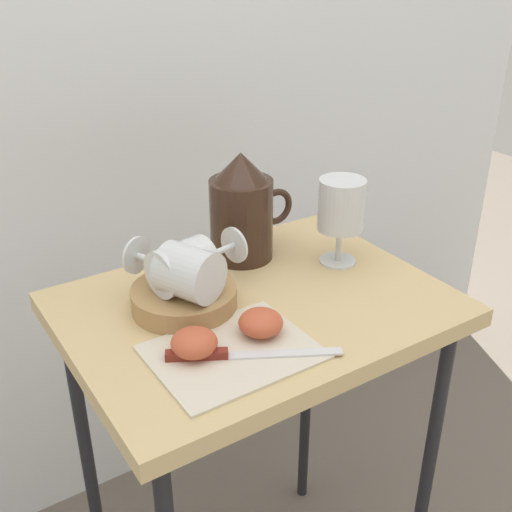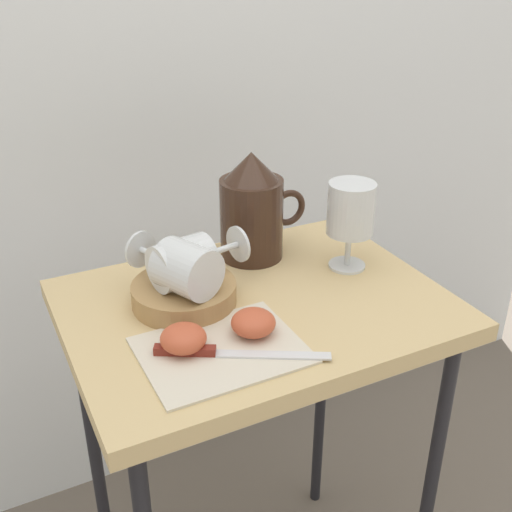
{
  "view_description": "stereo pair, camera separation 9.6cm",
  "coord_description": "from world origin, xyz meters",
  "px_view_note": "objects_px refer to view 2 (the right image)",
  "views": [
    {
      "loc": [
        -0.46,
        -0.72,
        1.25
      ],
      "look_at": [
        0.0,
        0.0,
        0.82
      ],
      "focal_mm": 44.12,
      "sensor_mm": 36.0,
      "label": 1
    },
    {
      "loc": [
        -0.38,
        -0.76,
        1.25
      ],
      "look_at": [
        0.0,
        0.0,
        0.82
      ],
      "focal_mm": 44.12,
      "sensor_mm": 36.0,
      "label": 2
    }
  ],
  "objects_px": {
    "pitcher": "(252,216)",
    "apple_half_right": "(253,323)",
    "apple_half_left": "(183,338)",
    "wine_glass_tipped_near": "(185,268)",
    "wine_glass_upright": "(351,213)",
    "table": "(256,342)",
    "basket_tray": "(184,294)",
    "knife": "(216,352)",
    "wine_glass_tipped_far": "(185,262)"
  },
  "relations": [
    {
      "from": "wine_glass_tipped_far",
      "to": "apple_half_right",
      "type": "relative_size",
      "value": 2.52
    },
    {
      "from": "apple_half_right",
      "to": "knife",
      "type": "bearing_deg",
      "value": -161.03
    },
    {
      "from": "table",
      "to": "wine_glass_tipped_far",
      "type": "relative_size",
      "value": 4.54
    },
    {
      "from": "pitcher",
      "to": "knife",
      "type": "height_order",
      "value": "pitcher"
    },
    {
      "from": "apple_half_left",
      "to": "knife",
      "type": "height_order",
      "value": "apple_half_left"
    },
    {
      "from": "apple_half_right",
      "to": "apple_half_left",
      "type": "bearing_deg",
      "value": 175.72
    },
    {
      "from": "table",
      "to": "wine_glass_tipped_near",
      "type": "relative_size",
      "value": 4.56
    },
    {
      "from": "wine_glass_upright",
      "to": "knife",
      "type": "distance_m",
      "value": 0.35
    },
    {
      "from": "wine_glass_upright",
      "to": "wine_glass_tipped_near",
      "type": "xyz_separation_m",
      "value": [
        -0.3,
        -0.01,
        -0.03
      ]
    },
    {
      "from": "table",
      "to": "apple_half_left",
      "type": "height_order",
      "value": "apple_half_left"
    },
    {
      "from": "wine_glass_tipped_near",
      "to": "wine_glass_tipped_far",
      "type": "bearing_deg",
      "value": 69.28
    },
    {
      "from": "wine_glass_upright",
      "to": "pitcher",
      "type": "bearing_deg",
      "value": 139.01
    },
    {
      "from": "basket_tray",
      "to": "wine_glass_tipped_far",
      "type": "xyz_separation_m",
      "value": [
        0.0,
        0.0,
        0.05
      ]
    },
    {
      "from": "pitcher",
      "to": "knife",
      "type": "relative_size",
      "value": 0.88
    },
    {
      "from": "apple_half_right",
      "to": "pitcher",
      "type": "bearing_deg",
      "value": 64.15
    },
    {
      "from": "basket_tray",
      "to": "apple_half_right",
      "type": "xyz_separation_m",
      "value": [
        0.06,
        -0.13,
        0.0
      ]
    },
    {
      "from": "wine_glass_tipped_near",
      "to": "apple_half_right",
      "type": "height_order",
      "value": "wine_glass_tipped_near"
    },
    {
      "from": "apple_half_left",
      "to": "apple_half_right",
      "type": "xyz_separation_m",
      "value": [
        0.1,
        -0.01,
        0.0
      ]
    },
    {
      "from": "wine_glass_tipped_near",
      "to": "wine_glass_tipped_far",
      "type": "xyz_separation_m",
      "value": [
        0.01,
        0.02,
        -0.0
      ]
    },
    {
      "from": "table",
      "to": "wine_glass_upright",
      "type": "bearing_deg",
      "value": 9.78
    },
    {
      "from": "pitcher",
      "to": "wine_glass_tipped_near",
      "type": "distance_m",
      "value": 0.21
    },
    {
      "from": "table",
      "to": "wine_glass_upright",
      "type": "xyz_separation_m",
      "value": [
        0.19,
        0.03,
        0.18
      ]
    },
    {
      "from": "wine_glass_tipped_far",
      "to": "apple_half_right",
      "type": "bearing_deg",
      "value": -67.85
    },
    {
      "from": "wine_glass_upright",
      "to": "apple_half_right",
      "type": "xyz_separation_m",
      "value": [
        -0.24,
        -0.12,
        -0.08
      ]
    },
    {
      "from": "wine_glass_tipped_near",
      "to": "apple_half_right",
      "type": "relative_size",
      "value": 2.51
    },
    {
      "from": "table",
      "to": "pitcher",
      "type": "xyz_separation_m",
      "value": [
        0.06,
        0.15,
        0.16
      ]
    },
    {
      "from": "wine_glass_upright",
      "to": "apple_half_left",
      "type": "height_order",
      "value": "wine_glass_upright"
    },
    {
      "from": "table",
      "to": "wine_glass_tipped_near",
      "type": "xyz_separation_m",
      "value": [
        -0.11,
        0.02,
        0.15
      ]
    },
    {
      "from": "apple_half_left",
      "to": "table",
      "type": "bearing_deg",
      "value": 26.98
    },
    {
      "from": "basket_tray",
      "to": "wine_glass_tipped_far",
      "type": "distance_m",
      "value": 0.05
    },
    {
      "from": "pitcher",
      "to": "apple_half_right",
      "type": "bearing_deg",
      "value": -115.85
    },
    {
      "from": "apple_half_left",
      "to": "apple_half_right",
      "type": "distance_m",
      "value": 0.1
    },
    {
      "from": "apple_half_right",
      "to": "basket_tray",
      "type": "bearing_deg",
      "value": 114.1
    },
    {
      "from": "pitcher",
      "to": "apple_half_left",
      "type": "height_order",
      "value": "pitcher"
    },
    {
      "from": "wine_glass_tipped_near",
      "to": "apple_half_left",
      "type": "relative_size",
      "value": 2.51
    },
    {
      "from": "wine_glass_upright",
      "to": "wine_glass_tipped_near",
      "type": "relative_size",
      "value": 0.95
    },
    {
      "from": "table",
      "to": "knife",
      "type": "bearing_deg",
      "value": -137.0
    },
    {
      "from": "wine_glass_upright",
      "to": "table",
      "type": "bearing_deg",
      "value": -170.22
    },
    {
      "from": "table",
      "to": "pitcher",
      "type": "height_order",
      "value": "pitcher"
    },
    {
      "from": "table",
      "to": "apple_half_left",
      "type": "xyz_separation_m",
      "value": [
        -0.15,
        -0.08,
        0.1
      ]
    },
    {
      "from": "wine_glass_tipped_far",
      "to": "knife",
      "type": "xyz_separation_m",
      "value": [
        -0.02,
        -0.15,
        -0.06
      ]
    },
    {
      "from": "wine_glass_upright",
      "to": "wine_glass_tipped_near",
      "type": "distance_m",
      "value": 0.3
    },
    {
      "from": "wine_glass_tipped_far",
      "to": "wine_glass_tipped_near",
      "type": "bearing_deg",
      "value": -110.72
    },
    {
      "from": "basket_tray",
      "to": "wine_glass_tipped_near",
      "type": "xyz_separation_m",
      "value": [
        -0.0,
        -0.02,
        0.06
      ]
    },
    {
      "from": "wine_glass_upright",
      "to": "wine_glass_tipped_near",
      "type": "height_order",
      "value": "wine_glass_upright"
    },
    {
      "from": "wine_glass_upright",
      "to": "apple_half_right",
      "type": "relative_size",
      "value": 2.39
    },
    {
      "from": "knife",
      "to": "pitcher",
      "type": "bearing_deg",
      "value": 54.5
    },
    {
      "from": "wine_glass_tipped_far",
      "to": "apple_half_left",
      "type": "xyz_separation_m",
      "value": [
        -0.05,
        -0.12,
        -0.05
      ]
    },
    {
      "from": "wine_glass_tipped_far",
      "to": "table",
      "type": "bearing_deg",
      "value": -24.56
    },
    {
      "from": "wine_glass_tipped_near",
      "to": "apple_half_left",
      "type": "xyz_separation_m",
      "value": [
        -0.04,
        -0.1,
        -0.05
      ]
    }
  ]
}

